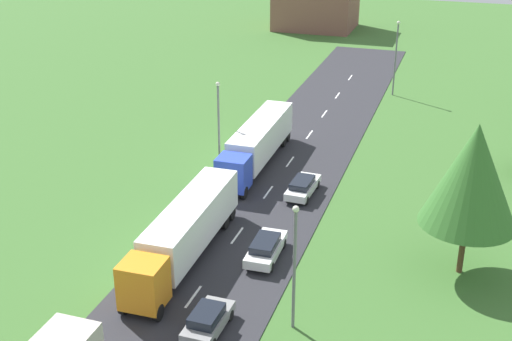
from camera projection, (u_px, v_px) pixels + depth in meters
road at (164, 338)px, 36.67m from camera, size 10.00×140.00×0.06m
truck_second at (185, 231)px, 43.45m from camera, size 2.70×14.21×3.55m
truck_third at (258, 142)px, 57.93m from camera, size 2.62×14.49×3.55m
car_third at (208, 320)px, 36.83m from camera, size 1.81×3.96×1.47m
car_fourth at (266, 248)px, 43.99m from camera, size 1.88×4.63×1.44m
car_fifth at (303, 186)px, 52.75m from camera, size 1.91×4.64×1.37m
lamppost_second at (294, 261)px, 35.92m from camera, size 0.36×0.36×7.58m
lamppost_third at (219, 118)px, 57.44m from camera, size 0.36×0.36×7.35m
lamppost_fourth at (396, 55)px, 75.39m from camera, size 0.36×0.36×8.48m
tree_maple at (473, 175)px, 40.16m from camera, size 5.93×5.93×10.01m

